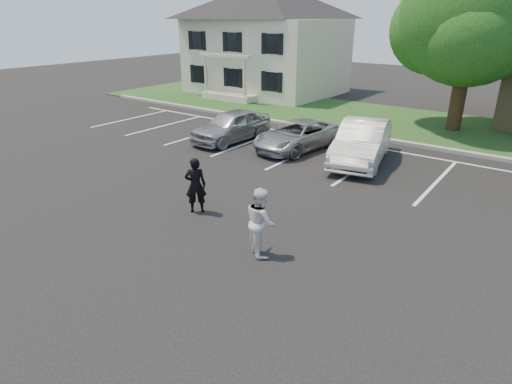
{
  "coord_description": "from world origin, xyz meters",
  "views": [
    {
      "loc": [
        6.01,
        -7.15,
        5.44
      ],
      "look_at": [
        0.0,
        1.0,
        1.25
      ],
      "focal_mm": 30.0,
      "sensor_mm": 36.0,
      "label": 1
    }
  ],
  "objects_px": {
    "car_silver_minivan": "(298,135)",
    "car_white_sedan": "(362,142)",
    "house": "(267,39)",
    "man_black_suit": "(196,185)",
    "car_silver_west": "(232,126)",
    "man_white_shirt": "(261,221)",
    "tree": "(475,17)"
  },
  "relations": [
    {
      "from": "car_silver_minivan",
      "to": "car_white_sedan",
      "type": "bearing_deg",
      "value": 8.7
    },
    {
      "from": "house",
      "to": "man_black_suit",
      "type": "bearing_deg",
      "value": -60.4
    },
    {
      "from": "house",
      "to": "car_silver_minivan",
      "type": "bearing_deg",
      "value": -49.71
    },
    {
      "from": "house",
      "to": "car_silver_minivan",
      "type": "relative_size",
      "value": 2.34
    },
    {
      "from": "car_silver_minivan",
      "to": "car_silver_west",
      "type": "bearing_deg",
      "value": -159.23
    },
    {
      "from": "man_white_shirt",
      "to": "car_silver_west",
      "type": "relative_size",
      "value": 0.41
    },
    {
      "from": "house",
      "to": "car_silver_west",
      "type": "height_order",
      "value": "house"
    },
    {
      "from": "house",
      "to": "car_silver_west",
      "type": "distance_m",
      "value": 14.17
    },
    {
      "from": "house",
      "to": "man_black_suit",
      "type": "height_order",
      "value": "house"
    },
    {
      "from": "man_white_shirt",
      "to": "car_silver_minivan",
      "type": "relative_size",
      "value": 0.39
    },
    {
      "from": "man_black_suit",
      "to": "car_silver_minivan",
      "type": "xyz_separation_m",
      "value": [
        -0.96,
        7.35,
        -0.23
      ]
    },
    {
      "from": "man_black_suit",
      "to": "car_silver_minivan",
      "type": "bearing_deg",
      "value": -123.14
    },
    {
      "from": "house",
      "to": "car_silver_west",
      "type": "xyz_separation_m",
      "value": [
        6.57,
        -12.16,
        -3.11
      ]
    },
    {
      "from": "man_white_shirt",
      "to": "car_white_sedan",
      "type": "distance_m",
      "value": 8.22
    },
    {
      "from": "car_white_sedan",
      "to": "tree",
      "type": "bearing_deg",
      "value": 63.27
    },
    {
      "from": "tree",
      "to": "car_silver_minivan",
      "type": "relative_size",
      "value": 2.0
    },
    {
      "from": "man_black_suit",
      "to": "tree",
      "type": "bearing_deg",
      "value": -144.89
    },
    {
      "from": "car_silver_minivan",
      "to": "man_white_shirt",
      "type": "bearing_deg",
      "value": -55.88
    },
    {
      "from": "house",
      "to": "car_white_sedan",
      "type": "xyz_separation_m",
      "value": [
        12.68,
        -11.47,
        -3.02
      ]
    },
    {
      "from": "tree",
      "to": "car_white_sedan",
      "type": "height_order",
      "value": "tree"
    },
    {
      "from": "tree",
      "to": "car_white_sedan",
      "type": "xyz_separation_m",
      "value": [
        -1.82,
        -7.59,
        -4.54
      ]
    },
    {
      "from": "man_black_suit",
      "to": "car_white_sedan",
      "type": "bearing_deg",
      "value": -145.7
    },
    {
      "from": "car_silver_west",
      "to": "car_white_sedan",
      "type": "height_order",
      "value": "car_white_sedan"
    },
    {
      "from": "house",
      "to": "car_white_sedan",
      "type": "distance_m",
      "value": 17.36
    },
    {
      "from": "tree",
      "to": "car_silver_minivan",
      "type": "bearing_deg",
      "value": -122.11
    },
    {
      "from": "man_black_suit",
      "to": "man_white_shirt",
      "type": "xyz_separation_m",
      "value": [
        2.93,
        -0.81,
        0.01
      ]
    },
    {
      "from": "house",
      "to": "tree",
      "type": "bearing_deg",
      "value": -14.99
    },
    {
      "from": "house",
      "to": "tree",
      "type": "height_order",
      "value": "tree"
    },
    {
      "from": "man_white_shirt",
      "to": "car_white_sedan",
      "type": "xyz_separation_m",
      "value": [
        -0.95,
        8.16,
        -0.05
      ]
    },
    {
      "from": "car_white_sedan",
      "to": "man_black_suit",
      "type": "bearing_deg",
      "value": -118.34
    },
    {
      "from": "tree",
      "to": "man_black_suit",
      "type": "bearing_deg",
      "value": -104.28
    },
    {
      "from": "house",
      "to": "man_black_suit",
      "type": "distance_m",
      "value": 21.86
    }
  ]
}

